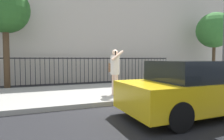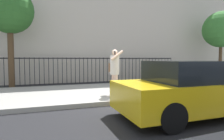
% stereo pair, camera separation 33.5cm
% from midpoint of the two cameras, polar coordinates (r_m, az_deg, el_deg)
% --- Properties ---
extents(ground_plane, '(60.00, 60.00, 0.00)m').
position_cam_midpoint_polar(ground_plane, '(6.44, 4.03, -10.18)').
color(ground_plane, black).
extents(sidewalk, '(28.00, 4.40, 0.15)m').
position_cam_midpoint_polar(sidewalk, '(8.41, -2.57, -6.46)').
color(sidewalk, '#9E9B93').
rests_on(sidewalk, ground).
extents(building_facade, '(28.00, 4.00, 9.42)m').
position_cam_midpoint_polar(building_facade, '(14.74, -11.08, 15.79)').
color(building_facade, beige).
rests_on(building_facade, ground).
extents(iron_fence, '(12.03, 0.04, 1.60)m').
position_cam_midpoint_polar(iron_fence, '(11.86, -8.52, 0.93)').
color(iron_fence, black).
rests_on(iron_fence, ground).
extents(taxi_yellow, '(4.21, 1.87, 1.45)m').
position_cam_midpoint_polar(taxi_yellow, '(5.54, 22.49, -5.22)').
color(taxi_yellow, yellow).
rests_on(taxi_yellow, ground).
extents(pedestrian_on_phone, '(0.50, 0.67, 1.70)m').
position_cam_midpoint_polar(pedestrian_on_phone, '(7.08, -0.54, 0.39)').
color(pedestrian_on_phone, beige).
rests_on(pedestrian_on_phone, sidewalk).
extents(street_bench, '(1.60, 0.45, 0.95)m').
position_cam_midpoint_polar(street_bench, '(11.19, 12.88, -1.15)').
color(street_bench, brown).
rests_on(street_bench, sidewalk).
extents(street_tree_near, '(2.53, 2.53, 4.87)m').
position_cam_midpoint_polar(street_tree_near, '(15.85, 27.89, 10.48)').
color(street_tree_near, '#4C3823').
rests_on(street_tree_near, ground).
extents(street_tree_mid, '(2.31, 2.31, 5.09)m').
position_cam_midpoint_polar(street_tree_mid, '(11.03, -30.26, 15.32)').
color(street_tree_mid, '#4C3823').
rests_on(street_tree_mid, ground).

